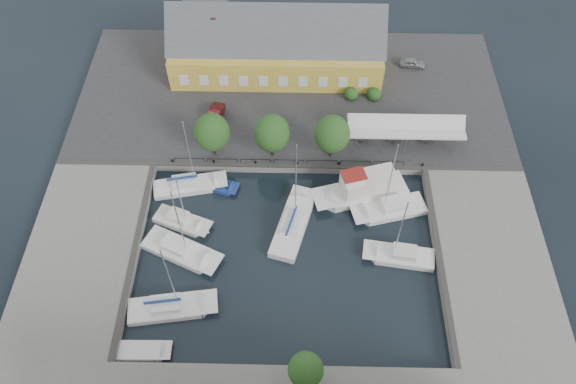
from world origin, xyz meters
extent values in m
plane|color=black|center=(0.00, 0.00, 0.00)|extent=(140.00, 140.00, 0.00)
cube|color=#2D2D30|center=(0.00, 23.00, 0.50)|extent=(56.00, 26.00, 1.00)
cube|color=slate|center=(-22.00, -2.00, 0.50)|extent=(12.00, 24.00, 1.00)
cube|color=slate|center=(22.00, -2.00, 0.50)|extent=(12.00, 24.00, 1.00)
cube|color=#383533|center=(0.00, 10.30, 1.06)|extent=(56.00, 0.60, 0.12)
cube|color=#383533|center=(-16.30, -2.00, 1.06)|extent=(0.60, 24.00, 0.12)
cube|color=#383533|center=(16.30, -2.00, 1.06)|extent=(0.60, 24.00, 0.12)
cylinder|color=black|center=(-14.00, 10.60, 1.20)|extent=(0.24, 0.24, 0.40)
cylinder|color=black|center=(-9.00, 10.60, 1.20)|extent=(0.24, 0.24, 0.40)
cylinder|color=black|center=(-4.00, 10.60, 1.20)|extent=(0.24, 0.24, 0.40)
cylinder|color=black|center=(1.00, 10.60, 1.20)|extent=(0.24, 0.24, 0.40)
cylinder|color=black|center=(6.00, 10.60, 1.20)|extent=(0.24, 0.24, 0.40)
cylinder|color=black|center=(11.00, 10.60, 1.20)|extent=(0.24, 0.24, 0.40)
cylinder|color=black|center=(16.00, 10.60, 1.20)|extent=(0.24, 0.24, 0.40)
cube|color=gold|center=(-2.00, 28.00, 3.25)|extent=(28.00, 10.00, 4.50)
cube|color=#474C51|center=(-2.00, 28.00, 6.75)|extent=(28.56, 7.60, 7.60)
cube|color=gold|center=(-12.00, 34.00, 2.75)|extent=(6.00, 6.00, 3.50)
cube|color=brown|center=(-10.00, 28.00, 8.60)|extent=(0.60, 0.60, 1.20)
cube|color=silver|center=(14.00, 14.50, 3.70)|extent=(14.00, 4.00, 0.25)
cylinder|color=silver|center=(8.00, 12.70, 2.35)|extent=(0.10, 0.10, 2.70)
cylinder|color=silver|center=(8.00, 16.30, 2.35)|extent=(0.10, 0.10, 2.70)
cylinder|color=silver|center=(14.00, 12.70, 2.35)|extent=(0.10, 0.10, 2.70)
cylinder|color=silver|center=(14.00, 16.30, 2.35)|extent=(0.10, 0.10, 2.70)
cylinder|color=silver|center=(20.00, 12.70, 2.35)|extent=(0.10, 0.10, 2.70)
cylinder|color=silver|center=(20.00, 16.30, 2.35)|extent=(0.10, 0.10, 2.70)
cylinder|color=black|center=(-9.00, 12.00, 2.05)|extent=(0.30, 0.30, 2.10)
ellipsoid|color=#1D491A|center=(-9.00, 12.00, 4.88)|extent=(4.20, 4.20, 4.83)
cylinder|color=black|center=(-2.00, 12.00, 2.05)|extent=(0.30, 0.30, 2.10)
ellipsoid|color=#1D491A|center=(-2.00, 12.00, 4.88)|extent=(4.20, 4.20, 4.83)
cylinder|color=black|center=(5.00, 12.00, 2.05)|extent=(0.30, 0.30, 2.10)
ellipsoid|color=#1D491A|center=(5.00, 12.00, 4.88)|extent=(4.20, 4.20, 4.83)
imported|color=#989B9F|center=(16.78, 28.70, 1.61)|extent=(3.73, 1.88, 1.22)
imported|color=#541317|center=(-9.61, 17.71, 1.75)|extent=(2.53, 4.78, 1.50)
cube|color=white|center=(0.45, 1.61, 0.15)|extent=(5.00, 8.44, 1.50)
cube|color=white|center=(0.72, 2.57, 0.94)|extent=(5.31, 9.93, 0.08)
cube|color=white|center=(0.51, 1.80, 1.40)|extent=(2.80, 3.60, 0.90)
cylinder|color=silver|center=(0.88, 3.14, 6.85)|extent=(0.12, 0.12, 11.89)
cube|color=navy|center=(0.45, 1.61, 2.15)|extent=(1.28, 3.88, 0.22)
cube|color=white|center=(9.26, 7.10, 0.10)|extent=(9.63, 5.79, 1.80)
cube|color=white|center=(8.18, 6.79, 1.04)|extent=(11.33, 6.17, 0.08)
cube|color=silver|center=(9.26, 7.10, 2.10)|extent=(6.78, 4.51, 2.20)
cube|color=white|center=(7.31, 6.53, 3.50)|extent=(2.91, 2.49, 1.20)
cube|color=maroon|center=(7.31, 6.53, 4.15)|extent=(3.16, 2.65, 0.10)
cube|color=white|center=(12.25, 4.77, 0.05)|extent=(7.51, 4.61, 1.30)
cube|color=white|center=(11.40, 4.55, 0.74)|extent=(8.83, 4.85, 0.08)
cube|color=white|center=(12.08, 4.73, 1.20)|extent=(3.21, 2.64, 0.90)
cylinder|color=silver|center=(10.89, 4.42, 6.16)|extent=(0.12, 0.12, 10.93)
cube|color=white|center=(12.74, -1.60, 0.05)|extent=(6.53, 3.45, 1.30)
cube|color=white|center=(11.97, -1.49, 0.74)|extent=(7.75, 3.52, 0.08)
cube|color=silver|center=(12.58, -1.58, 1.20)|extent=(2.71, 2.10, 0.90)
cylinder|color=silver|center=(11.50, -1.42, 5.37)|extent=(0.12, 0.12, 9.34)
cube|color=white|center=(-12.30, 7.45, 0.05)|extent=(7.39, 3.89, 1.30)
cube|color=white|center=(-11.44, 7.62, 0.74)|extent=(8.75, 4.08, 0.08)
cube|color=white|center=(-12.13, 7.48, 1.20)|extent=(3.10, 2.25, 0.90)
cylinder|color=silver|center=(-10.93, 7.73, 5.82)|extent=(0.12, 0.12, 10.25)
cube|color=navy|center=(-12.30, 7.45, 1.95)|extent=(3.49, 0.92, 0.22)
cube|color=silver|center=(-12.30, 2.62, 0.05)|extent=(5.91, 4.16, 1.30)
cube|color=silver|center=(-11.67, 2.37, 0.74)|extent=(6.89, 4.46, 0.08)
cube|color=silver|center=(-12.18, 2.57, 1.20)|extent=(2.60, 2.28, 0.90)
cylinder|color=silver|center=(-11.29, 2.22, 4.77)|extent=(0.12, 0.12, 8.14)
cube|color=white|center=(-12.04, -1.11, 0.05)|extent=(7.92, 5.78, 1.30)
cube|color=white|center=(-11.20, -1.49, 0.74)|extent=(9.21, 6.28, 0.08)
cube|color=white|center=(-11.87, -1.19, 1.20)|extent=(3.52, 3.07, 0.90)
cylinder|color=silver|center=(-10.70, -1.72, 6.15)|extent=(0.12, 0.12, 10.91)
cube|color=white|center=(-12.16, -8.16, 0.05)|extent=(7.69, 3.87, 1.30)
cube|color=white|center=(-11.25, -8.02, 0.74)|extent=(9.13, 3.97, 0.08)
cube|color=white|center=(-11.97, -8.13, 1.20)|extent=(3.19, 2.32, 0.90)
cylinder|color=silver|center=(-10.70, -7.94, 6.11)|extent=(0.12, 0.12, 10.81)
cube|color=navy|center=(-12.16, -8.16, 1.95)|extent=(3.67, 0.76, 0.22)
cube|color=white|center=(-13.89, -12.62, 0.05)|extent=(4.23, 2.06, 0.90)
cube|color=white|center=(-13.36, -12.61, 0.54)|extent=(5.06, 1.99, 0.08)
cube|color=navy|center=(-8.69, 7.82, 0.05)|extent=(4.31, 2.91, 0.80)
cube|color=navy|center=(-8.21, 7.69, 0.49)|extent=(5.05, 3.04, 0.08)
camera|label=1|loc=(0.80, -32.72, 52.69)|focal=35.00mm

